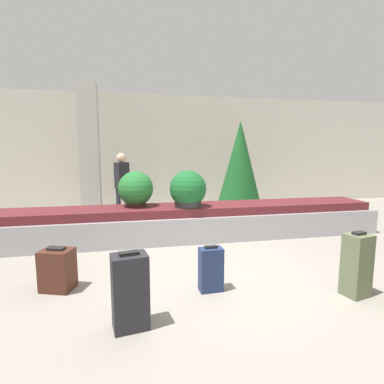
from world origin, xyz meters
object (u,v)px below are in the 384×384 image
Objects in this scene: suitcase_3 at (357,265)px; suitcase_0 at (211,269)px; suitcase_2 at (58,269)px; pillar at (90,152)px; potted_plant_1 at (188,190)px; traveler_0 at (122,180)px; decorated_tree at (240,165)px; potted_plant_0 at (136,190)px; suitcase_4 at (130,291)px.

suitcase_0 is at bearing 151.85° from suitcase_3.
suitcase_2 is at bearing 165.54° from suitcase_0.
potted_plant_1 is (1.95, -2.42, -0.68)m from pillar.
traveler_0 is 2.89m from decorated_tree.
traveler_0 is (-1.20, 2.00, 0.01)m from potted_plant_1.
potted_plant_0 is at bearing -148.44° from decorated_tree.
suitcase_2 is at bearing 153.68° from suitcase_3.
traveler_0 is at bearing 120.95° from potted_plant_1.
decorated_tree is (0.23, 4.31, 0.91)m from suitcase_3.
pillar is 4.39× the size of suitcase_4.
decorated_tree is (1.67, 1.84, 0.35)m from potted_plant_1.
traveler_0 is at bearing 108.35° from suitcase_3.
decorated_tree is (2.59, 1.59, 0.34)m from potted_plant_0.
potted_plant_0 is (-0.80, 2.28, 0.66)m from suitcase_0.
potted_plant_1 reaches higher than suitcase_0.
decorated_tree is (1.79, 3.87, 1.01)m from suitcase_0.
suitcase_4 is (0.83, -0.96, 0.11)m from suitcase_2.
suitcase_3 is at bearing -100.61° from traveler_0.
decorated_tree reaches higher than potted_plant_0.
decorated_tree is (3.62, -0.58, -0.33)m from pillar.
potted_plant_1 is at bearing 58.93° from suitcase_4.
pillar is at bearing 128.90° from potted_plant_1.
suitcase_4 is 5.28m from decorated_tree.
potted_plant_1 is at bearing 60.44° from suitcase_2.
potted_plant_1 is at bearing -132.20° from decorated_tree.
suitcase_4 is (0.92, -5.01, -1.25)m from pillar.
suitcase_2 is 3.76m from traveler_0.
suitcase_4 is 2.91m from potted_plant_0.
decorated_tree is at bearing 49.32° from suitcase_4.
suitcase_2 is 0.22× the size of decorated_tree.
pillar is at bearing 110.40° from suitcase_2.
pillar is 3.18m from potted_plant_1.
suitcase_2 is at bearing -138.79° from potted_plant_1.
pillar is 3.68m from decorated_tree.
suitcase_0 is 1.08m from suitcase_4.
potted_plant_0 is 0.95m from potted_plant_1.
potted_plant_0 is 0.41× the size of traveler_0.
suitcase_2 is at bearing -116.74° from potted_plant_0.
decorated_tree is at bearing 31.56° from potted_plant_0.
suitcase_0 is 2.50m from potted_plant_0.
decorated_tree reaches higher than traveler_0.
suitcase_3 is 4.41m from decorated_tree.
suitcase_4 reaches higher than suitcase_0.
suitcase_4 is at bearing -129.16° from traveler_0.
traveler_0 is (-0.16, 4.59, 0.57)m from suitcase_4.
potted_plant_0 is at bearing -64.46° from pillar.
suitcase_3 is at bearing -93.06° from decorated_tree.
potted_plant_0 is at bearing 107.27° from suitcase_0.
decorated_tree is at bearing 74.71° from suitcase_3.
suitcase_2 is 0.78× the size of potted_plant_1.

